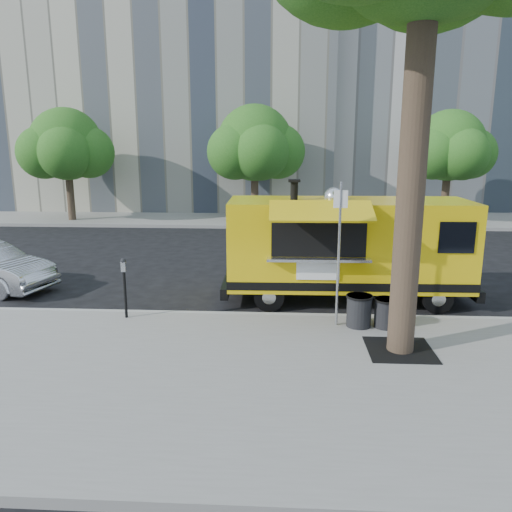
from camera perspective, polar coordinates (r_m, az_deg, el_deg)
The scene contains 15 objects.
ground at distance 12.20m, azimuth 1.07°, elevation -5.79°, with size 120.00×120.00×0.00m, color black.
sidewalk at distance 8.47m, azimuth 0.02°, elevation -14.02°, with size 60.00×6.00×0.15m, color gray.
curb at distance 11.29m, azimuth 0.89°, elevation -6.94°, with size 60.00×0.14×0.16m, color #999993.
far_sidewalk at distance 25.34m, azimuth 2.22°, elevation 4.23°, with size 60.00×5.00×0.15m, color gray.
building_left at distance 35.51m, azimuth -11.80°, elevation 25.87°, with size 22.00×14.00×24.00m, color #AFA992.
building_mid at distance 36.93m, azimuth 23.12°, elevation 21.47°, with size 20.00×14.00×20.00m, color #A7A19C.
tree_well at distance 9.76m, azimuth 16.11°, elevation -10.26°, with size 1.20×1.20×0.02m, color black.
far_tree_a at distance 26.02m, azimuth -20.87°, elevation 11.83°, with size 3.42×3.42×5.36m.
far_tree_b at distance 24.28m, azimuth -0.15°, elevation 12.77°, with size 3.60×3.60×5.50m.
far_tree_c at distance 25.11m, azimuth 21.23°, elevation 11.65°, with size 3.24×3.24×5.21m.
sign_post at distance 10.26m, azimuth 9.46°, elevation 1.14°, with size 0.28×0.06×3.00m.
parking_meter at distance 11.14m, azimuth -14.81°, elevation -2.77°, with size 0.11×0.11×1.33m.
food_truck at distance 12.43m, azimuth 10.31°, elevation 1.12°, with size 6.17×2.90×3.01m.
trash_bin_left at distance 10.64m, azimuth 11.69°, elevation -6.04°, with size 0.56×0.56×0.67m.
trash_bin_right at distance 10.72m, azimuth 14.63°, elevation -6.22°, with size 0.51×0.51×0.61m.
Camera 1 is at (0.42, -11.54, 3.92)m, focal length 35.00 mm.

